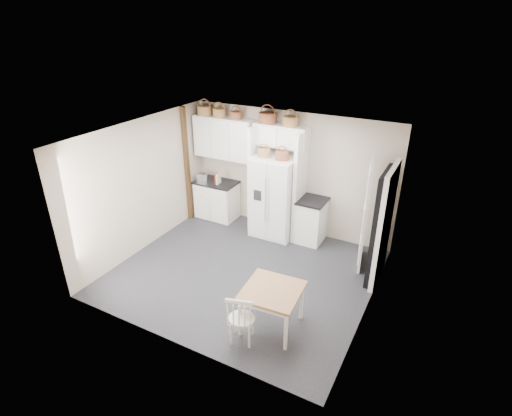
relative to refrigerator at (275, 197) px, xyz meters
The scene contains 29 objects.
floor 1.83m from the refrigerator, 84.65° to the right, with size 4.50×4.50×0.00m, color black.
ceiling 2.36m from the refrigerator, 84.65° to the right, with size 4.50×4.50×0.00m, color white.
wall_back 0.60m from the refrigerator, 69.43° to the left, with size 4.50×4.50×0.00m, color #BDA894.
wall_left 2.67m from the refrigerator, 142.69° to the right, with size 4.00×4.00×0.00m, color #BDA894.
wall_right 2.92m from the refrigerator, 33.70° to the right, with size 4.00×4.00×0.00m, color #BDA894.
refrigerator is the anchor object (origin of this frame).
base_cab_left 1.60m from the refrigerator, behind, with size 0.92×0.58×0.85m, color white.
base_cab_right 0.92m from the refrigerator, ahead, with size 0.51×0.61×0.90m, color white.
dining_table 2.95m from the refrigerator, 65.09° to the right, with size 0.83×0.83×0.69m, color #92623F.
windsor_chair 3.28m from the refrigerator, 72.62° to the right, with size 0.39×0.35×0.79m, color white.
counter_left 1.53m from the refrigerator, behind, with size 0.96×0.62×0.04m, color black.
counter_right 0.81m from the refrigerator, ahead, with size 0.55×0.65×0.04m, color black.
toaster 1.86m from the refrigerator, behind, with size 0.23×0.13×0.16m, color silver.
cookbook_red 1.45m from the refrigerator, behind, with size 0.03×0.16×0.24m, color #A9280B.
cookbook_cream 1.41m from the refrigerator, behind, with size 0.04×0.16×0.24m, color beige.
basket_upper_a 2.42m from the refrigerator, behind, with size 0.34×0.34×0.19m, color brown.
basket_upper_b 2.14m from the refrigerator, behind, with size 0.30×0.30×0.17m, color brown.
basket_upper_c 1.88m from the refrigerator, 167.50° to the left, with size 0.26×0.26×0.15m, color maroon.
basket_bridge_a 1.62m from the refrigerator, 143.42° to the left, with size 0.36×0.36×0.21m, color maroon.
basket_bridge_b 1.59m from the refrigerator, 50.25° to the left, with size 0.32×0.32×0.18m, color brown.
basket_fridge_a 0.98m from the refrigerator, 154.76° to the right, with size 0.27×0.27×0.15m, color brown.
basket_fridge_b 0.97m from the refrigerator, 28.74° to the right, with size 0.28×0.28×0.15m, color maroon.
upper_cabinet 1.71m from the refrigerator, behind, with size 1.40×0.34×0.90m, color white.
bridge_cabinet 1.27m from the refrigerator, 90.00° to the left, with size 1.12×0.34×0.45m, color white.
fridge_panel_left 0.59m from the refrigerator, 168.94° to the left, with size 0.08×0.60×2.30m, color white.
fridge_panel_right 0.59m from the refrigerator, 11.06° to the left, with size 0.08×0.60×2.30m, color white.
trim_post 2.11m from the refrigerator, behind, with size 0.09×0.09×2.60m, color black.
doorway_void 2.39m from the refrigerator, 14.57° to the right, with size 0.18×0.85×2.05m, color black.
door_slab 1.97m from the refrigerator, ahead, with size 0.80×0.04×2.05m, color white.
Camera 1 is at (3.08, -5.31, 4.32)m, focal length 28.00 mm.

